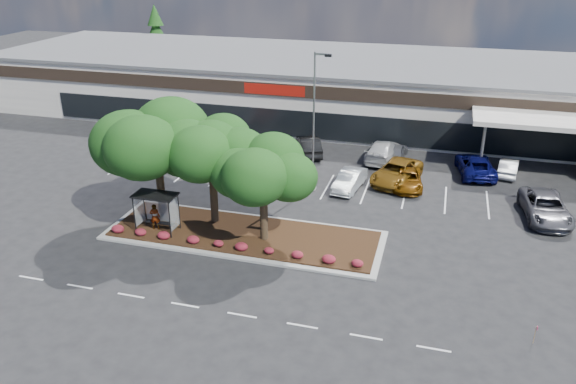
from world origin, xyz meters
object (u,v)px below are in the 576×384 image
(light_pole, at_px, (315,132))
(survey_stake, at_px, (536,332))
(car_1, at_px, (189,157))
(car_0, at_px, (123,156))

(light_pole, xyz_separation_m, survey_stake, (14.37, -14.96, -4.05))
(survey_stake, height_order, car_1, car_1)
(car_0, bearing_deg, light_pole, -16.85)
(car_0, xyz_separation_m, car_1, (5.65, 1.12, 0.04))
(car_0, bearing_deg, car_1, -2.36)
(light_pole, xyz_separation_m, car_0, (-17.11, 0.97, -3.99))
(car_1, bearing_deg, survey_stake, -16.18)
(survey_stake, bearing_deg, light_pole, 133.85)
(car_1, bearing_deg, car_0, -151.51)
(light_pole, bearing_deg, car_1, 169.65)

